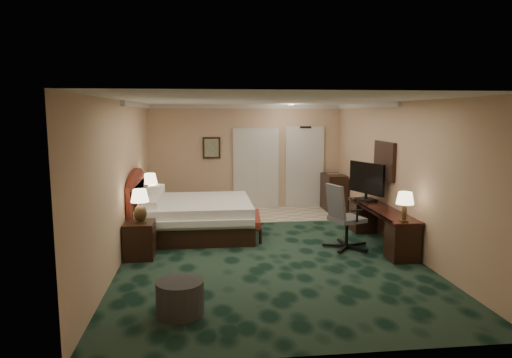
{
  "coord_description": "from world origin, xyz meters",
  "views": [
    {
      "loc": [
        -1.11,
        -8.04,
        2.48
      ],
      "look_at": [
        -0.11,
        0.6,
        1.22
      ],
      "focal_mm": 32.0,
      "sensor_mm": 36.0,
      "label": 1
    }
  ],
  "objects": [
    {
      "name": "desk",
      "position": [
        2.22,
        0.07,
        0.35
      ],
      "size": [
        0.52,
        2.41,
        0.7
      ],
      "primitive_type": "cube",
      "color": "black",
      "rests_on": "ground"
    },
    {
      "name": "tv",
      "position": [
        2.18,
        0.82,
        1.09
      ],
      "size": [
        0.42,
        0.99,
        0.8
      ],
      "primitive_type": "cube",
      "rotation": [
        0.0,
        0.0,
        0.34
      ],
      "color": "black",
      "rests_on": "desk"
    },
    {
      "name": "bed_bench",
      "position": [
        -0.22,
        0.91,
        0.22
      ],
      "size": [
        0.56,
        1.33,
        0.44
      ],
      "primitive_type": "cube",
      "rotation": [
        0.0,
        0.0,
        -0.09
      ],
      "color": "brown",
      "rests_on": "ground"
    },
    {
      "name": "ceiling",
      "position": [
        0.0,
        0.0,
        2.7
      ],
      "size": [
        5.0,
        7.5,
        0.0
      ],
      "primitive_type": "cube",
      "color": "silver",
      "rests_on": "wall_back"
    },
    {
      "name": "tile_patch",
      "position": [
        0.9,
        2.9,
        0.01
      ],
      "size": [
        3.2,
        1.7,
        0.01
      ],
      "primitive_type": "cube",
      "color": "#BBAC97",
      "rests_on": "ground"
    },
    {
      "name": "bed",
      "position": [
        -1.28,
        1.22,
        0.35
      ],
      "size": [
        2.24,
        2.07,
        0.71
      ],
      "primitive_type": "cube",
      "color": "white",
      "rests_on": "ground"
    },
    {
      "name": "wall_left",
      "position": [
        -2.5,
        0.0,
        1.35
      ],
      "size": [
        0.0,
        7.5,
        2.7
      ],
      "primitive_type": "cube",
      "color": "tan",
      "rests_on": "ground"
    },
    {
      "name": "closet_doors",
      "position": [
        0.25,
        3.71,
        1.05
      ],
      "size": [
        1.2,
        0.06,
        2.1
      ],
      "primitive_type": "cube",
      "color": "beige",
      "rests_on": "ground"
    },
    {
      "name": "nightstand_far",
      "position": [
        -2.26,
        2.1,
        0.28
      ],
      "size": [
        0.44,
        0.51,
        0.55
      ],
      "primitive_type": "cube",
      "color": "black",
      "rests_on": "ground"
    },
    {
      "name": "crown_molding",
      "position": [
        0.0,
        0.0,
        2.65
      ],
      "size": [
        5.0,
        7.5,
        0.1
      ],
      "primitive_type": null,
      "color": "silver",
      "rests_on": "wall_back"
    },
    {
      "name": "ottoman",
      "position": [
        -1.43,
        -2.58,
        0.21
      ],
      "size": [
        0.7,
        0.7,
        0.42
      ],
      "primitive_type": "cylinder",
      "rotation": [
        0.0,
        0.0,
        -0.19
      ],
      "color": "#353536",
      "rests_on": "ground"
    },
    {
      "name": "wall_right",
      "position": [
        2.5,
        0.0,
        1.35
      ],
      "size": [
        0.0,
        7.5,
        2.7
      ],
      "primitive_type": "cube",
      "color": "tan",
      "rests_on": "ground"
    },
    {
      "name": "nightstand_near",
      "position": [
        -2.23,
        -0.23,
        0.31
      ],
      "size": [
        0.5,
        0.57,
        0.63
      ],
      "primitive_type": "cube",
      "color": "black",
      "rests_on": "ground"
    },
    {
      "name": "headboard",
      "position": [
        -2.44,
        1.0,
        0.7
      ],
      "size": [
        0.12,
        2.0,
        1.4
      ],
      "primitive_type": null,
      "color": "#51140E",
      "rests_on": "ground"
    },
    {
      "name": "wall_front",
      "position": [
        0.0,
        -3.75,
        1.35
      ],
      "size": [
        5.0,
        0.0,
        2.7
      ],
      "primitive_type": "cube",
      "color": "tan",
      "rests_on": "ground"
    },
    {
      "name": "floor",
      "position": [
        0.0,
        0.0,
        0.0
      ],
      "size": [
        5.0,
        7.5,
        0.0
      ],
      "primitive_type": "cube",
      "color": "black",
      "rests_on": "ground"
    },
    {
      "name": "wall_art",
      "position": [
        -0.9,
        3.71,
        1.6
      ],
      "size": [
        0.45,
        0.06,
        0.55
      ],
      "primitive_type": "cube",
      "color": "#526459",
      "rests_on": "wall_back"
    },
    {
      "name": "wall_back",
      "position": [
        0.0,
        3.75,
        1.35
      ],
      "size": [
        5.0,
        0.0,
        2.7
      ],
      "primitive_type": "cube",
      "color": "tan",
      "rests_on": "ground"
    },
    {
      "name": "lamp_far",
      "position": [
        -2.29,
        2.12,
        0.86
      ],
      "size": [
        0.36,
        0.36,
        0.61
      ],
      "primitive_type": null,
      "rotation": [
        0.0,
        0.0,
        0.12
      ],
      "color": "#2F2214",
      "rests_on": "nightstand_far"
    },
    {
      "name": "desk_lamp",
      "position": [
        2.18,
        -0.99,
        0.95
      ],
      "size": [
        0.31,
        0.31,
        0.51
      ],
      "primitive_type": null,
      "rotation": [
        0.0,
        0.0,
        -0.09
      ],
      "color": "#2F2214",
      "rests_on": "desk"
    },
    {
      "name": "lamp_near",
      "position": [
        -2.2,
        -0.25,
        0.91
      ],
      "size": [
        0.37,
        0.37,
        0.58
      ],
      "primitive_type": null,
      "rotation": [
        0.0,
        0.0,
        0.23
      ],
      "color": "#2F2214",
      "rests_on": "nightstand_near"
    },
    {
      "name": "desk_chair",
      "position": [
        1.5,
        -0.11,
        0.61
      ],
      "size": [
        0.89,
        0.86,
        1.21
      ],
      "primitive_type": null,
      "rotation": [
        0.0,
        0.0,
        0.34
      ],
      "color": "#565559",
      "rests_on": "ground"
    },
    {
      "name": "entry_door",
      "position": [
        1.55,
        3.72,
        1.05
      ],
      "size": [
        1.02,
        0.06,
        2.18
      ],
      "primitive_type": "cube",
      "color": "silver",
      "rests_on": "ground"
    },
    {
      "name": "minibar",
      "position": [
        2.21,
        3.2,
        0.46
      ],
      "size": [
        0.49,
        0.88,
        0.93
      ],
      "primitive_type": "cube",
      "color": "black",
      "rests_on": "ground"
    },
    {
      "name": "wall_mirror",
      "position": [
        2.46,
        0.6,
        1.55
      ],
      "size": [
        0.05,
        0.95,
        0.75
      ],
      "primitive_type": "cube",
      "color": "white",
      "rests_on": "wall_right"
    }
  ]
}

